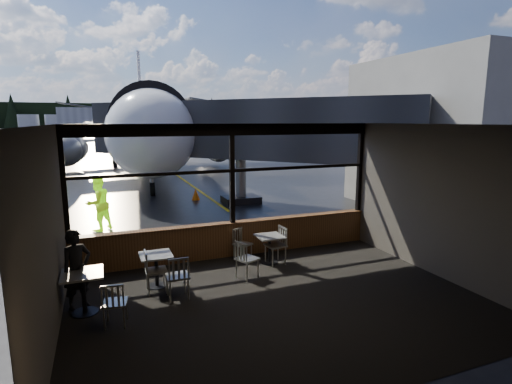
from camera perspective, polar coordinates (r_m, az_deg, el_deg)
ground_plane at (r=129.84m, az=-20.19°, el=8.00°), size 520.00×520.00×0.00m
carpet_floor at (r=8.26m, az=3.39°, el=-15.40°), size 8.00×6.00×0.01m
ceiling at (r=7.45m, az=3.68°, el=9.58°), size 8.00×6.00×0.04m
wall_left at (r=7.05m, az=-27.65°, el=-6.03°), size 0.04×6.00×3.50m
wall_right at (r=10.01m, az=24.80°, el=-1.28°), size 0.04×6.00×3.50m
wall_back at (r=5.23m, az=17.73°, el=-10.76°), size 8.00×0.04×3.50m
window_sill at (r=10.72m, az=-3.35°, el=-6.79°), size 8.00×0.28×0.90m
window_header at (r=10.25m, az=-3.52°, el=8.91°), size 8.00×0.18×0.30m
mullion_left at (r=9.88m, az=-25.80°, el=1.16°), size 0.12×0.12×2.60m
mullion_centre at (r=10.34m, az=-3.45°, el=2.52°), size 0.12×0.12×2.60m
mullion_right at (r=12.14m, az=14.60°, el=3.35°), size 0.12×0.12×2.60m
window_transom at (r=10.33m, az=-3.46°, el=3.07°), size 8.00×0.10×0.08m
airliner at (r=31.73m, az=-15.87°, el=13.32°), size 33.00×38.49×11.03m
jet_bridge at (r=16.72m, az=2.50°, el=6.44°), size 9.32×11.39×4.97m
cafe_table_near at (r=10.22m, az=1.96°, el=-8.18°), size 0.65×0.65×0.71m
cafe_table_mid at (r=9.08m, az=-14.03°, el=-10.83°), size 0.67×0.67×0.74m
cafe_table_left at (r=8.32m, az=-23.39°, el=-13.14°), size 0.73×0.73×0.80m
chair_near_e at (r=10.12m, az=2.80°, el=-7.66°), size 0.57×0.57×0.96m
chair_near_w at (r=9.24m, az=-1.26°, el=-9.58°), size 0.65×0.65×0.91m
chair_near_n at (r=10.41m, az=-1.92°, el=-7.50°), size 0.61×0.61×0.83m
chair_mid_s at (r=8.40m, az=-11.16°, el=-11.76°), size 0.51×0.51×0.93m
chair_mid_w at (r=8.78m, az=-14.07°, el=-10.91°), size 0.50×0.50×0.92m
chair_left_s at (r=7.66m, az=-19.51°, el=-14.75°), size 0.54×0.54×0.85m
passenger at (r=8.47m, az=-24.20°, el=-10.04°), size 0.68×0.61×1.56m
ground_crew at (r=14.00m, az=-21.64°, el=-1.53°), size 1.12×1.09×1.82m
cone_nose at (r=18.39m, az=-8.61°, el=-0.31°), size 0.37×0.37×0.52m
cone_wing at (r=28.72m, az=-27.77°, el=2.42°), size 0.40×0.40×0.55m
terminal_annex at (r=17.99m, az=25.85°, el=7.35°), size 5.00×7.00×6.00m
hangar_mid at (r=194.79m, az=-20.78°, el=9.97°), size 38.00×15.00×10.00m
hangar_right at (r=198.11m, az=-2.84°, el=10.89°), size 50.00×20.00×12.00m
fuel_tank_a at (r=193.63m, az=-29.73°, el=8.71°), size 8.00×8.00×6.00m
fuel_tank_b at (r=192.49m, az=-26.75°, el=8.96°), size 8.00×8.00×6.00m
fuel_tank_c at (r=191.88m, az=-23.75°, el=9.18°), size 8.00×8.00×6.00m
treeline at (r=219.79m, az=-20.90°, el=10.18°), size 360.00×3.00×12.00m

